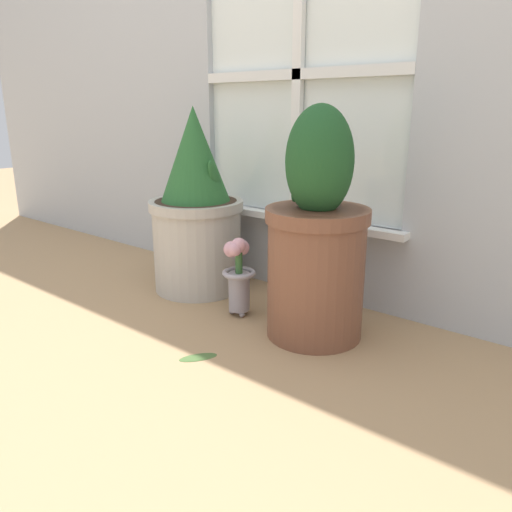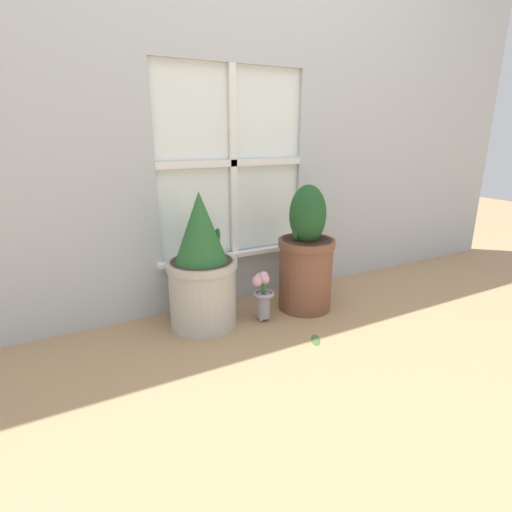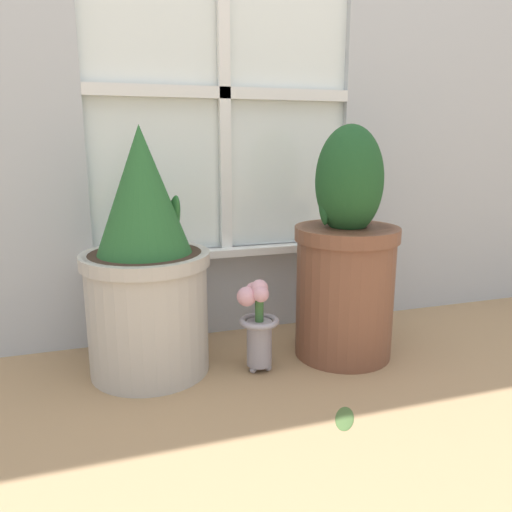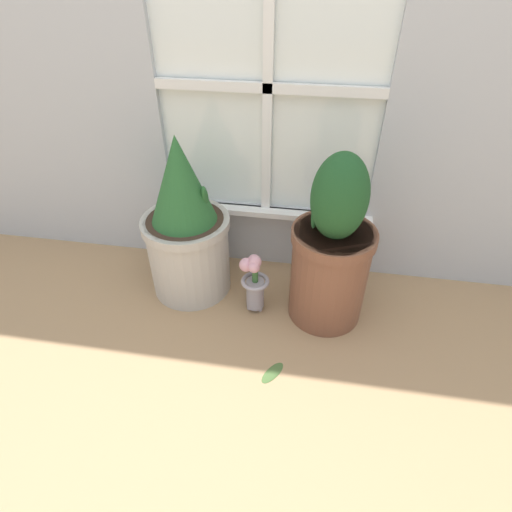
% 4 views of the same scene
% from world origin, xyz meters
% --- Properties ---
extents(ground_plane, '(10.00, 10.00, 0.00)m').
position_xyz_m(ground_plane, '(0.00, 0.00, 0.00)').
color(ground_plane, tan).
extents(potted_plant_left, '(0.35, 0.35, 0.69)m').
position_xyz_m(potted_plant_left, '(-0.29, 0.39, 0.30)').
color(potted_plant_left, '#B7B2A8').
rests_on(potted_plant_left, ground_plane).
extents(potted_plant_right, '(0.31, 0.31, 0.69)m').
position_xyz_m(potted_plant_right, '(0.29, 0.32, 0.30)').
color(potted_plant_right, brown).
rests_on(potted_plant_right, ground_plane).
extents(flower_vase, '(0.12, 0.11, 0.27)m').
position_xyz_m(flower_vase, '(0.00, 0.29, 0.15)').
color(flower_vase, '#99939E').
rests_on(flower_vase, ground_plane).
extents(fallen_leaf, '(0.09, 0.12, 0.01)m').
position_xyz_m(fallen_leaf, '(0.12, -0.02, 0.00)').
color(fallen_leaf, '#476633').
rests_on(fallen_leaf, ground_plane).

